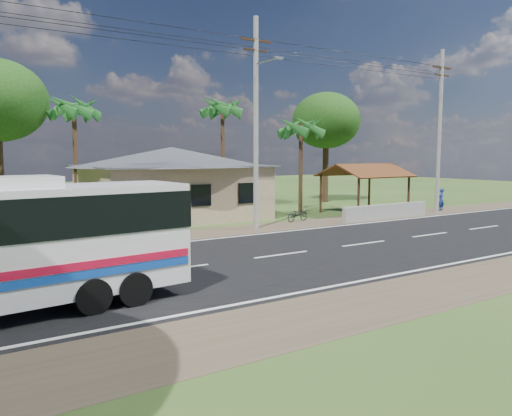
% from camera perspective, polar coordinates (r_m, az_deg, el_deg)
% --- Properties ---
extents(ground, '(120.00, 120.00, 0.00)m').
position_cam_1_polar(ground, '(19.76, 2.91, -5.40)').
color(ground, '#2E4B1A').
rests_on(ground, ground).
extents(road, '(120.00, 16.00, 0.03)m').
position_cam_1_polar(road, '(19.76, 2.91, -5.37)').
color(road, black).
rests_on(road, ground).
extents(house, '(12.40, 10.00, 5.00)m').
position_cam_1_polar(house, '(31.27, -9.61, 3.66)').
color(house, tan).
rests_on(house, ground).
extents(waiting_shed, '(5.20, 4.48, 3.35)m').
position_cam_1_polar(waiting_shed, '(34.34, 12.33, 3.97)').
color(waiting_shed, '#3C2416').
rests_on(waiting_shed, ground).
extents(concrete_barrier, '(7.00, 0.30, 0.90)m').
position_cam_1_polar(concrete_barrier, '(31.78, 14.66, -0.38)').
color(concrete_barrier, '#9E9E99').
rests_on(concrete_barrier, ground).
extents(utility_poles, '(32.80, 2.22, 11.00)m').
position_cam_1_polar(utility_poles, '(26.30, -0.61, 10.11)').
color(utility_poles, '#9E9E99').
rests_on(utility_poles, ground).
extents(palm_near, '(2.80, 2.80, 6.70)m').
position_cam_1_polar(palm_near, '(33.91, 5.17, 9.10)').
color(palm_near, '#47301E').
rests_on(palm_near, ground).
extents(palm_mid, '(2.80, 2.80, 8.20)m').
position_cam_1_polar(palm_mid, '(35.84, -3.85, 11.27)').
color(palm_mid, '#47301E').
rests_on(palm_mid, ground).
extents(palm_far, '(2.80, 2.80, 7.70)m').
position_cam_1_polar(palm_far, '(32.66, -20.11, 10.57)').
color(palm_far, '#47301E').
rests_on(palm_far, ground).
extents(tree_behind_shed, '(5.60, 5.60, 9.02)m').
position_cam_1_polar(tree_behind_shed, '(41.95, 8.02, 9.83)').
color(tree_behind_shed, '#47301E').
rests_on(tree_behind_shed, ground).
extents(motorcycle, '(1.76, 0.90, 0.88)m').
position_cam_1_polar(motorcycle, '(29.49, 4.76, -0.71)').
color(motorcycle, black).
rests_on(motorcycle, ground).
extents(person, '(0.64, 0.49, 1.56)m').
position_cam_1_polar(person, '(37.45, 20.38, 0.91)').
color(person, navy).
rests_on(person, ground).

